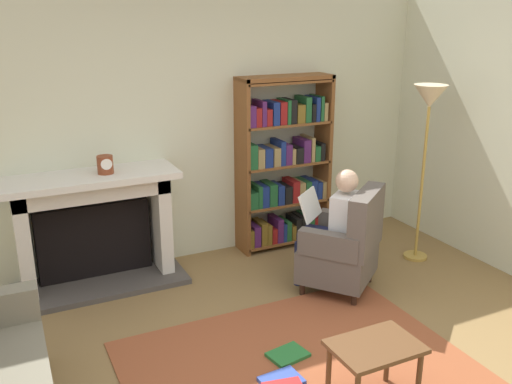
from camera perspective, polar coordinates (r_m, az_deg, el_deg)
back_wall at (r=5.64m, az=-6.95°, el=6.57°), size 5.60×0.10×2.70m
side_wall_right at (r=6.03m, az=22.31°, el=6.09°), size 0.10×5.20×2.70m
area_rug at (r=4.24m, az=4.27°, el=-17.21°), size 2.40×1.80×0.01m
fireplace at (r=5.38m, az=-16.12°, el=-3.23°), size 1.55×0.64×1.07m
mantel_clock at (r=5.13m, az=-15.05°, el=2.70°), size 0.14×0.14×0.16m
bookshelf at (r=5.93m, az=2.82°, el=2.71°), size 1.00×0.32×1.83m
armchair_reading at (r=5.14m, az=9.06°, el=-5.49°), size 0.89×0.88×0.97m
seated_reader at (r=5.09m, az=7.90°, el=-3.25°), size 0.57×0.59×1.14m
side_table at (r=3.76m, az=11.96°, el=-15.81°), size 0.56×0.39×0.45m
scattered_books at (r=4.11m, az=2.89°, el=-18.09°), size 0.53×0.60×0.03m
floor_lamp at (r=5.68m, az=17.10°, el=7.67°), size 0.32×0.32×1.78m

